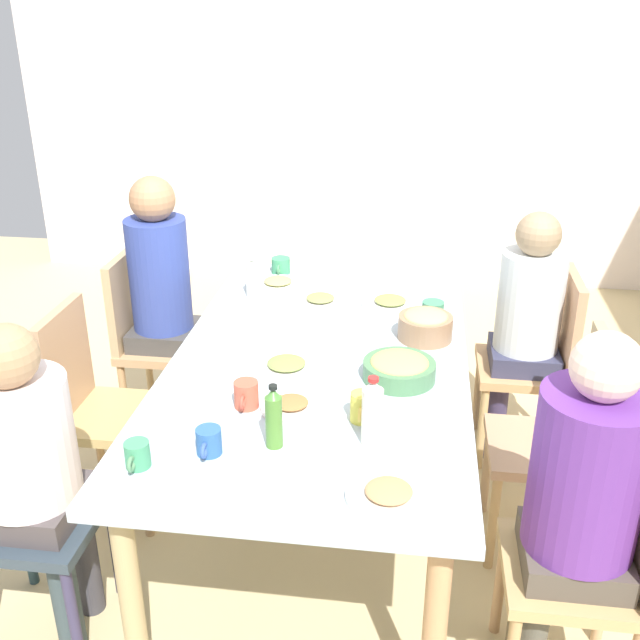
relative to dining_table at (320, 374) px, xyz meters
name	(u,v)px	position (x,y,z in m)	size (l,w,h in m)	color
ground_plane	(320,522)	(0.00, 0.00, -0.70)	(6.94, 6.94, 0.00)	tan
wall_left	(376,102)	(-2.95, 0.00, 0.60)	(0.12, 5.21, 2.60)	silver
dining_table	(320,374)	(0.00, 0.00, 0.00)	(1.96, 1.09, 0.77)	#ADBFC8
chair_0	(601,555)	(0.65, 0.93, -0.19)	(0.40, 0.40, 0.90)	tan
person_0	(581,490)	(0.65, 0.84, 0.04)	(0.32, 0.32, 1.23)	#504E44
chair_1	(541,356)	(-0.65, 0.93, -0.19)	(0.40, 0.40, 0.90)	tan
person_1	(525,316)	(-0.65, 0.83, 0.00)	(0.30, 0.30, 1.18)	#382F50
chair_2	(94,400)	(0.00, -0.93, -0.19)	(0.40, 0.40, 0.90)	tan
chair_3	(149,332)	(-0.65, -0.93, -0.19)	(0.40, 0.40, 0.90)	tan
person_3	(163,286)	(-0.65, -0.84, 0.06)	(0.30, 0.30, 1.28)	#3E433B
chair_4	(11,501)	(0.65, -0.93, -0.19)	(0.40, 0.40, 0.90)	#303D48
person_4	(28,456)	(0.65, -0.84, 0.00)	(0.32, 0.32, 1.15)	#39373E
chair_5	(565,434)	(0.00, 0.93, -0.19)	(0.40, 0.40, 0.90)	tan
plate_0	(390,303)	(-0.52, 0.24, 0.09)	(0.25, 0.25, 0.04)	white
plate_1	(320,301)	(-0.51, -0.07, 0.09)	(0.22, 0.22, 0.04)	white
plate_2	(291,406)	(0.39, -0.04, 0.09)	(0.20, 0.20, 0.04)	silver
plate_3	(389,495)	(0.82, 0.30, 0.09)	(0.23, 0.23, 0.04)	silver
plate_4	(286,366)	(0.12, -0.11, 0.09)	(0.25, 0.25, 0.04)	white
plate_5	(278,283)	(-0.68, -0.29, 0.09)	(0.23, 0.23, 0.04)	white
bowl_0	(399,368)	(0.14, 0.30, 0.12)	(0.26, 0.26, 0.09)	#4A7A4F
bowl_1	(425,325)	(-0.21, 0.39, 0.13)	(0.21, 0.21, 0.12)	#956E4E
cup_0	(362,407)	(0.43, 0.19, 0.12)	(0.11, 0.07, 0.10)	#DDCF48
cup_1	(281,266)	(-0.86, -0.31, 0.11)	(0.13, 0.09, 0.08)	#3F9463
cup_2	(209,442)	(0.67, -0.24, 0.12)	(0.11, 0.08, 0.08)	#2D5B99
cup_3	(246,395)	(0.40, -0.19, 0.12)	(0.12, 0.08, 0.09)	#C3543D
cup_4	(433,312)	(-0.38, 0.42, 0.12)	(0.13, 0.09, 0.09)	#428961
cup_5	(137,455)	(0.76, -0.43, 0.12)	(0.11, 0.07, 0.08)	#429462
bottle_0	(253,278)	(-0.54, -0.38, 0.16)	(0.06, 0.06, 0.19)	silver
bottle_1	(372,413)	(0.55, 0.23, 0.18)	(0.06, 0.06, 0.23)	silver
bottle_2	(274,418)	(0.61, -0.06, 0.17)	(0.05, 0.05, 0.21)	#4F822F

